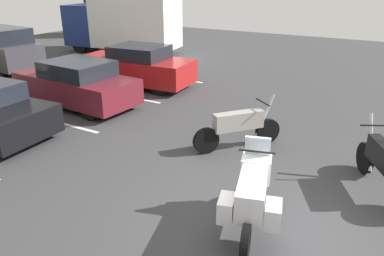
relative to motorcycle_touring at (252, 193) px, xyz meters
The scene contains 7 objects.
ground 0.79m from the motorcycle_touring, 28.83° to the right, with size 44.00×44.00×0.10m, color #38383A.
motorcycle_touring is the anchor object (origin of this frame).
motorcycle_second 3.15m from the motorcycle_touring, 27.36° to the left, with size 1.88×1.55×1.29m.
motorcycle_third 2.93m from the motorcycle_touring, 36.72° to the right, with size 2.04×1.14×1.32m.
car_maroon 8.03m from the motorcycle_touring, 66.07° to the left, with size 2.01×4.32×1.47m.
car_red 9.40m from the motorcycle_touring, 49.44° to the left, with size 2.11×4.58×1.55m.
box_truck 16.26m from the motorcycle_touring, 46.67° to the left, with size 3.10×6.40×3.05m.
Camera 1 is at (-5.37, -1.63, 3.96)m, focal length 35.18 mm.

